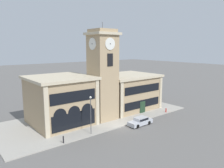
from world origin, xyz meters
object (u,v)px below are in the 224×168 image
at_px(street_lamp, 91,109).
at_px(bollard, 63,139).
at_px(parked_car_near, 140,121).
at_px(fire_hydrant, 166,110).

distance_m(street_lamp, bollard, 5.98).
distance_m(parked_car_near, bollard, 14.02).
distance_m(bollard, fire_hydrant, 23.29).
height_order(parked_car_near, fire_hydrant, parked_car_near).
relative_size(street_lamp, fire_hydrant, 6.87).
relative_size(bollard, fire_hydrant, 1.22).
bearing_deg(fire_hydrant, bollard, -179.68).
bearing_deg(parked_car_near, street_lamp, -12.70).
height_order(parked_car_near, street_lamp, street_lamp).
xyz_separation_m(bollard, fire_hydrant, (23.29, 0.13, -0.10)).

